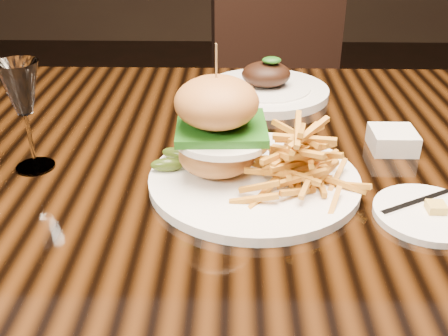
{
  "coord_description": "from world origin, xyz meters",
  "views": [
    {
      "loc": [
        -0.03,
        -0.8,
        1.15
      ],
      "look_at": [
        -0.04,
        -0.17,
        0.81
      ],
      "focal_mm": 42.0,
      "sensor_mm": 36.0,
      "label": 1
    }
  ],
  "objects_px": {
    "far_dish": "(266,88)",
    "chair_far": "(288,89)",
    "wine_glass": "(21,92)",
    "burger_plate": "(254,150)",
    "dining_table": "(250,189)"
  },
  "relations": [
    {
      "from": "chair_far",
      "to": "far_dish",
      "type": "bearing_deg",
      "value": -115.01
    },
    {
      "from": "burger_plate",
      "to": "dining_table",
      "type": "bearing_deg",
      "value": 99.21
    },
    {
      "from": "wine_glass",
      "to": "far_dish",
      "type": "height_order",
      "value": "wine_glass"
    },
    {
      "from": "dining_table",
      "to": "wine_glass",
      "type": "relative_size",
      "value": 9.21
    },
    {
      "from": "far_dish",
      "to": "wine_glass",
      "type": "bearing_deg",
      "value": -139.06
    },
    {
      "from": "burger_plate",
      "to": "wine_glass",
      "type": "bearing_deg",
      "value": -177.73
    },
    {
      "from": "burger_plate",
      "to": "wine_glass",
      "type": "relative_size",
      "value": 1.82
    },
    {
      "from": "wine_glass",
      "to": "far_dish",
      "type": "relative_size",
      "value": 0.65
    },
    {
      "from": "burger_plate",
      "to": "wine_glass",
      "type": "height_order",
      "value": "burger_plate"
    },
    {
      "from": "dining_table",
      "to": "burger_plate",
      "type": "relative_size",
      "value": 5.06
    },
    {
      "from": "dining_table",
      "to": "wine_glass",
      "type": "height_order",
      "value": "wine_glass"
    },
    {
      "from": "burger_plate",
      "to": "chair_far",
      "type": "height_order",
      "value": "burger_plate"
    },
    {
      "from": "far_dish",
      "to": "chair_far",
      "type": "relative_size",
      "value": 0.28
    },
    {
      "from": "chair_far",
      "to": "dining_table",
      "type": "bearing_deg",
      "value": -114.31
    },
    {
      "from": "chair_far",
      "to": "wine_glass",
      "type": "bearing_deg",
      "value": -132.14
    }
  ]
}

